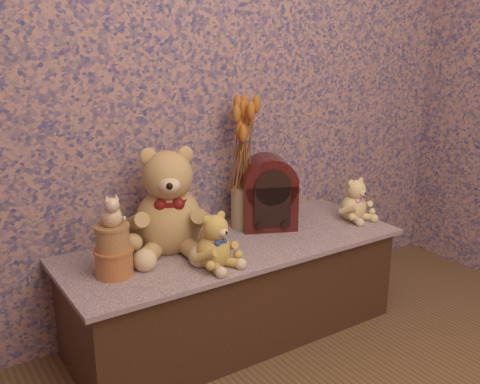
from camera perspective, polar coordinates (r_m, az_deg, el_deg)
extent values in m
cube|color=navy|center=(2.41, -4.39, 16.36)|extent=(3.00, 0.10, 2.60)
cube|color=#34456A|center=(2.44, -0.65, -10.03)|extent=(1.47, 0.57, 0.43)
cylinder|color=tan|center=(2.51, 0.30, -1.67)|extent=(0.12, 0.12, 0.18)
cylinder|color=gold|center=(2.09, -12.94, -7.15)|extent=(0.14, 0.14, 0.10)
cylinder|color=tan|center=(2.05, -13.11, -4.67)|extent=(0.16, 0.16, 0.09)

